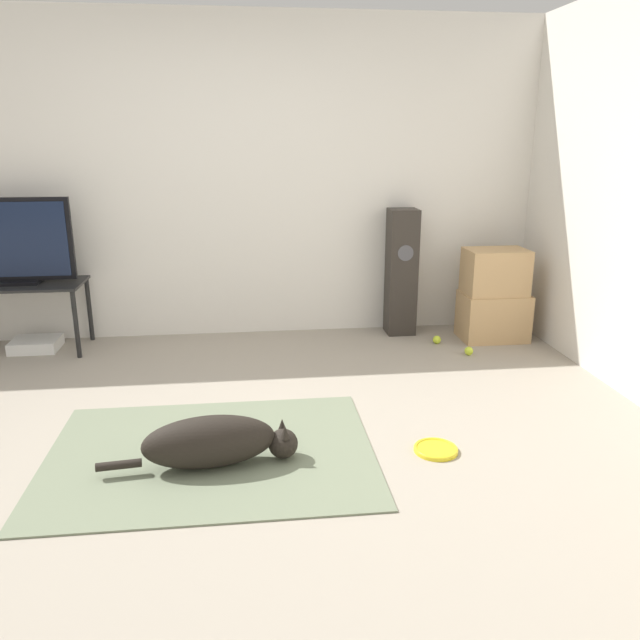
% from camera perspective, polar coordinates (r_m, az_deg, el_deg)
% --- Properties ---
extents(ground_plane, '(12.00, 12.00, 0.00)m').
position_cam_1_polar(ground_plane, '(3.49, -8.90, -11.47)').
color(ground_plane, '#9E9384').
extents(wall_back, '(8.00, 0.06, 2.55)m').
position_cam_1_polar(wall_back, '(5.20, -8.80, 12.48)').
color(wall_back, silver).
rests_on(wall_back, ground_plane).
extents(area_rug, '(1.72, 1.28, 0.01)m').
position_cam_1_polar(area_rug, '(3.44, -9.92, -11.92)').
color(area_rug, slate).
rests_on(area_rug, ground_plane).
extents(dog, '(1.00, 0.30, 0.27)m').
position_cam_1_polar(dog, '(3.25, -9.58, -10.94)').
color(dog, black).
rests_on(dog, area_rug).
extents(frisbee, '(0.24, 0.24, 0.03)m').
position_cam_1_polar(frisbee, '(3.47, 10.54, -11.53)').
color(frisbee, yellow).
rests_on(frisbee, ground_plane).
extents(cardboard_box_lower, '(0.53, 0.36, 0.39)m').
position_cam_1_polar(cardboard_box_lower, '(5.33, 15.54, 0.33)').
color(cardboard_box_lower, tan).
rests_on(cardboard_box_lower, ground_plane).
extents(cardboard_box_upper, '(0.48, 0.33, 0.36)m').
position_cam_1_polar(cardboard_box_upper, '(5.24, 15.74, 4.27)').
color(cardboard_box_upper, tan).
rests_on(cardboard_box_upper, cardboard_box_lower).
extents(floor_speaker, '(0.23, 0.24, 1.05)m').
position_cam_1_polar(floor_speaker, '(5.27, 7.45, 4.35)').
color(floor_speaker, '#2D2823').
rests_on(floor_speaker, ground_plane).
extents(tv_stand, '(0.92, 0.49, 0.54)m').
position_cam_1_polar(tv_stand, '(5.30, -25.59, 2.27)').
color(tv_stand, black).
rests_on(tv_stand, ground_plane).
extents(tv, '(0.84, 0.20, 0.65)m').
position_cam_1_polar(tv, '(5.23, -26.11, 6.42)').
color(tv, black).
rests_on(tv, tv_stand).
extents(tennis_ball_by_boxes, '(0.07, 0.07, 0.07)m').
position_cam_1_polar(tennis_ball_by_boxes, '(4.94, 13.45, -2.77)').
color(tennis_ball_by_boxes, '#C6E033').
rests_on(tennis_ball_by_boxes, ground_plane).
extents(tennis_ball_near_speaker, '(0.07, 0.07, 0.07)m').
position_cam_1_polar(tennis_ball_near_speaker, '(5.15, 10.63, -1.78)').
color(tennis_ball_near_speaker, '#C6E033').
rests_on(tennis_ball_near_speaker, ground_plane).
extents(game_console, '(0.35, 0.30, 0.09)m').
position_cam_1_polar(game_console, '(5.40, -24.53, -2.03)').
color(game_console, white).
rests_on(game_console, ground_plane).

